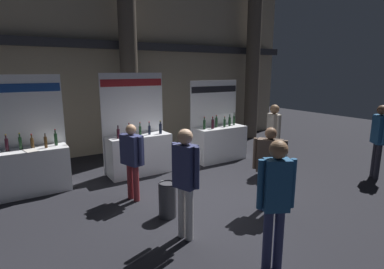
% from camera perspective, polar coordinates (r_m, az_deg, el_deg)
% --- Properties ---
extents(ground_plane, '(27.10, 27.10, 0.00)m').
position_cam_1_polar(ground_plane, '(6.45, 2.10, -12.02)').
color(ground_plane, black).
extents(hall_colonnade, '(13.55, 1.22, 6.15)m').
position_cam_1_polar(hall_colonnade, '(10.07, -13.28, 14.02)').
color(hall_colonnade, tan).
rests_on(hall_colonnade, ground_plane).
extents(exhibitor_booth_0, '(1.66, 0.72, 2.54)m').
position_cam_1_polar(exhibitor_booth_0, '(7.44, -28.40, -5.13)').
color(exhibitor_booth_0, white).
rests_on(exhibitor_booth_0, ground_plane).
extents(exhibitor_booth_1, '(1.67, 0.66, 2.57)m').
position_cam_1_polar(exhibitor_booth_1, '(7.90, -9.99, -2.82)').
color(exhibitor_booth_1, white).
rests_on(exhibitor_booth_1, ground_plane).
extents(exhibitor_booth_2, '(1.65, 0.66, 2.35)m').
position_cam_1_polar(exhibitor_booth_2, '(9.02, 5.16, -1.04)').
color(exhibitor_booth_2, white).
rests_on(exhibitor_booth_2, ground_plane).
extents(trash_bin, '(0.32, 0.32, 0.66)m').
position_cam_1_polar(trash_bin, '(5.63, -4.65, -12.13)').
color(trash_bin, '#38383D').
rests_on(trash_bin, ground_plane).
extents(visitor_0, '(0.30, 0.49, 1.78)m').
position_cam_1_polar(visitor_0, '(8.10, 15.09, 0.35)').
color(visitor_0, '#23232D').
rests_on(visitor_0, ground_plane).
extents(visitor_1, '(0.43, 0.52, 1.62)m').
position_cam_1_polar(visitor_1, '(5.78, 14.37, -5.10)').
color(visitor_1, navy).
rests_on(visitor_1, ground_plane).
extents(visitor_2, '(0.38, 0.60, 1.59)m').
position_cam_1_polar(visitor_2, '(6.21, -11.25, -3.82)').
color(visitor_2, maroon).
rests_on(visitor_2, ground_plane).
extents(visitor_3, '(0.43, 0.46, 1.82)m').
position_cam_1_polar(visitor_3, '(8.63, 31.84, -0.03)').
color(visitor_3, '#23232D').
rests_on(visitor_3, ground_plane).
extents(visitor_6, '(0.33, 0.50, 1.78)m').
position_cam_1_polar(visitor_6, '(4.67, -1.27, -7.65)').
color(visitor_6, silver).
rests_on(visitor_6, ground_plane).
extents(visitor_9, '(0.45, 0.33, 1.79)m').
position_cam_1_polar(visitor_9, '(4.08, 15.51, -11.15)').
color(visitor_9, navy).
rests_on(visitor_9, ground_plane).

